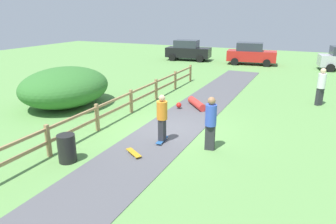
{
  "coord_description": "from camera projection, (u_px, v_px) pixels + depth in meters",
  "views": [
    {
      "loc": [
        4.83,
        -10.7,
        4.53
      ],
      "look_at": [
        0.23,
        -0.75,
        1.0
      ],
      "focal_mm": 33.46,
      "sensor_mm": 36.0,
      "label": 1
    }
  ],
  "objects": [
    {
      "name": "asphalt_path",
      "position": [
        171.0,
        129.0,
        12.56
      ],
      "size": [
        2.4,
        28.0,
        0.02
      ],
      "primitive_type": "cube",
      "color": "#515156",
      "rests_on": "ground_plane"
    },
    {
      "name": "skater_riding",
      "position": [
        162.0,
        116.0,
        11.06
      ],
      "size": [
        0.41,
        0.81,
        1.75
      ],
      "color": "#265999",
      "rests_on": "asphalt_path"
    },
    {
      "name": "trash_bin",
      "position": [
        67.0,
        148.0,
        9.77
      ],
      "size": [
        0.56,
        0.56,
        0.9
      ],
      "primitive_type": "cylinder",
      "color": "black",
      "rests_on": "ground_plane"
    },
    {
      "name": "skater_fallen",
      "position": [
        195.0,
        104.0,
        15.39
      ],
      "size": [
        1.49,
        1.46,
        0.36
      ],
      "color": "red",
      "rests_on": "asphalt_path"
    },
    {
      "name": "wooden_fence",
      "position": [
        115.0,
        106.0,
        13.39
      ],
      "size": [
        0.12,
        18.12,
        1.1
      ],
      "color": "#997A51",
      "rests_on": "ground_plane"
    },
    {
      "name": "parked_car_red",
      "position": [
        251.0,
        54.0,
        27.72
      ],
      "size": [
        4.38,
        2.39,
        1.92
      ],
      "color": "red",
      "rests_on": "ground_plane"
    },
    {
      "name": "bush_large",
      "position": [
        65.0,
        87.0,
        15.5
      ],
      "size": [
        3.93,
        4.71,
        1.92
      ],
      "primitive_type": "ellipsoid",
      "color": "#33702D",
      "rests_on": "ground_plane"
    },
    {
      "name": "bystander_blue",
      "position": [
        211.0,
        121.0,
        10.46
      ],
      "size": [
        0.42,
        0.42,
        1.87
      ],
      "color": "#2D2D33",
      "rests_on": "ground_plane"
    },
    {
      "name": "bystander_white",
      "position": [
        321.0,
        85.0,
        15.53
      ],
      "size": [
        0.54,
        0.54,
        1.89
      ],
      "color": "#2D2D33",
      "rests_on": "ground_plane"
    },
    {
      "name": "ground_plane",
      "position": [
        171.0,
        130.0,
        12.56
      ],
      "size": [
        60.0,
        60.0,
        0.0
      ],
      "primitive_type": "plane",
      "color": "#60934C"
    },
    {
      "name": "skateboard_loose",
      "position": [
        134.0,
        153.0,
        10.31
      ],
      "size": [
        0.78,
        0.61,
        0.08
      ],
      "color": "#BF8C19",
      "rests_on": "asphalt_path"
    },
    {
      "name": "parked_car_black",
      "position": [
        188.0,
        50.0,
        30.12
      ],
      "size": [
        4.35,
        2.34,
        1.92
      ],
      "color": "black",
      "rests_on": "ground_plane"
    }
  ]
}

